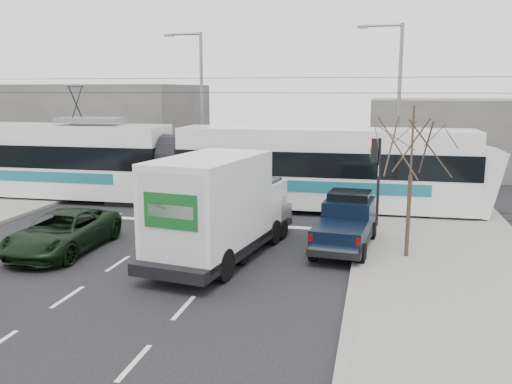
% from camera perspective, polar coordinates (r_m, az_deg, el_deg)
% --- Properties ---
extents(ground, '(120.00, 120.00, 0.00)m').
position_cam_1_polar(ground, '(17.90, -9.42, -7.82)').
color(ground, black).
rests_on(ground, ground).
extents(sidewalk_right, '(6.00, 60.00, 0.15)m').
position_cam_1_polar(sidewalk_right, '(16.83, 20.72, -9.34)').
color(sidewalk_right, gray).
rests_on(sidewalk_right, ground).
extents(rails, '(60.00, 1.60, 0.03)m').
position_cam_1_polar(rails, '(27.09, -1.49, -1.29)').
color(rails, '#33302D').
rests_on(rails, ground).
extents(building_left, '(14.00, 10.00, 6.00)m').
position_cam_1_polar(building_left, '(42.99, -15.94, 6.78)').
color(building_left, slate).
rests_on(building_left, ground).
extents(building_right, '(12.00, 10.00, 5.00)m').
position_cam_1_polar(building_right, '(40.19, 20.61, 5.55)').
color(building_right, slate).
rests_on(building_right, ground).
extents(bare_tree, '(2.40, 2.40, 5.00)m').
position_cam_1_polar(bare_tree, '(18.31, 16.09, 4.48)').
color(bare_tree, '#47382B').
rests_on(bare_tree, ground).
extents(traffic_signal, '(0.44, 0.44, 3.60)m').
position_cam_1_polar(traffic_signal, '(22.38, 12.51, 3.00)').
color(traffic_signal, black).
rests_on(traffic_signal, ground).
extents(street_lamp_near, '(2.38, 0.25, 9.00)m').
position_cam_1_polar(street_lamp_near, '(29.70, 14.45, 9.36)').
color(street_lamp_near, slate).
rests_on(street_lamp_near, ground).
extents(street_lamp_far, '(2.38, 0.25, 9.00)m').
position_cam_1_polar(street_lamp_far, '(33.45, -6.04, 9.75)').
color(street_lamp_far, slate).
rests_on(street_lamp_far, ground).
extents(catenary, '(60.00, 0.20, 7.00)m').
position_cam_1_polar(catenary, '(26.56, -1.53, 6.90)').
color(catenary, black).
rests_on(catenary, ground).
extents(tram, '(28.42, 3.19, 5.80)m').
position_cam_1_polar(tram, '(27.20, -8.69, 3.01)').
color(tram, white).
rests_on(tram, ground).
extents(silver_pickup, '(2.94, 5.67, 1.96)m').
position_cam_1_polar(silver_pickup, '(19.82, -1.05, -2.91)').
color(silver_pickup, black).
rests_on(silver_pickup, ground).
extents(box_truck, '(3.57, 7.43, 3.56)m').
position_cam_1_polar(box_truck, '(18.06, -3.98, -1.74)').
color(box_truck, black).
rests_on(box_truck, ground).
extents(navy_pickup, '(2.21, 4.85, 1.98)m').
position_cam_1_polar(navy_pickup, '(19.72, 9.50, -3.13)').
color(navy_pickup, black).
rests_on(navy_pickup, ground).
extents(green_car, '(2.44, 5.16, 1.42)m').
position_cam_1_polar(green_car, '(20.34, -19.68, -3.97)').
color(green_car, black).
rests_on(green_car, ground).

